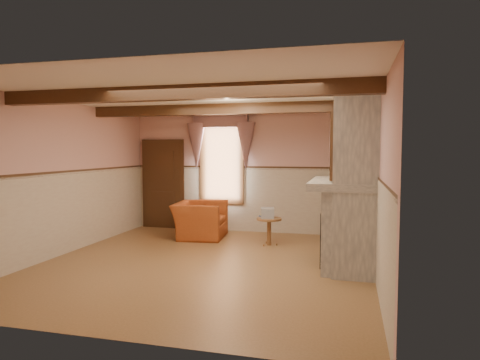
% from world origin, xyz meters
% --- Properties ---
extents(floor, '(5.50, 6.00, 0.01)m').
position_xyz_m(floor, '(0.00, 0.00, 0.00)').
color(floor, brown).
rests_on(floor, ground).
extents(ceiling, '(5.50, 6.00, 0.01)m').
position_xyz_m(ceiling, '(0.00, 0.00, 2.80)').
color(ceiling, silver).
rests_on(ceiling, wall_back).
extents(wall_back, '(5.50, 0.02, 2.80)m').
position_xyz_m(wall_back, '(0.00, 3.00, 1.40)').
color(wall_back, tan).
rests_on(wall_back, floor).
extents(wall_front, '(5.50, 0.02, 2.80)m').
position_xyz_m(wall_front, '(0.00, -3.00, 1.40)').
color(wall_front, tan).
rests_on(wall_front, floor).
extents(wall_left, '(0.02, 6.00, 2.80)m').
position_xyz_m(wall_left, '(-2.75, 0.00, 1.40)').
color(wall_left, tan).
rests_on(wall_left, floor).
extents(wall_right, '(0.02, 6.00, 2.80)m').
position_xyz_m(wall_right, '(2.75, 0.00, 1.40)').
color(wall_right, tan).
rests_on(wall_right, floor).
extents(wainscot, '(5.50, 6.00, 1.50)m').
position_xyz_m(wainscot, '(0.00, 0.00, 0.75)').
color(wainscot, beige).
rests_on(wainscot, floor).
extents(chair_rail, '(5.50, 6.00, 0.08)m').
position_xyz_m(chair_rail, '(0.00, 0.00, 1.50)').
color(chair_rail, black).
rests_on(chair_rail, wainscot).
extents(firebox, '(0.20, 0.95, 0.90)m').
position_xyz_m(firebox, '(2.00, 0.60, 0.45)').
color(firebox, black).
rests_on(firebox, floor).
extents(armchair, '(1.16, 1.29, 0.77)m').
position_xyz_m(armchair, '(-0.82, 2.04, 0.39)').
color(armchair, '#994219').
rests_on(armchair, floor).
extents(side_table, '(0.66, 0.66, 0.55)m').
position_xyz_m(side_table, '(0.79, 1.66, 0.28)').
color(side_table, brown).
rests_on(side_table, floor).
extents(book_stack, '(0.32, 0.37, 0.20)m').
position_xyz_m(book_stack, '(0.75, 1.68, 0.65)').
color(book_stack, '#B7AD8C').
rests_on(book_stack, side_table).
extents(radiator, '(0.72, 0.42, 0.60)m').
position_xyz_m(radiator, '(-0.99, 2.70, 0.30)').
color(radiator, silver).
rests_on(radiator, floor).
extents(bowl, '(0.31, 0.31, 0.08)m').
position_xyz_m(bowl, '(2.24, 0.80, 1.46)').
color(bowl, brown).
rests_on(bowl, mantel).
extents(mantel_clock, '(0.14, 0.24, 0.20)m').
position_xyz_m(mantel_clock, '(2.24, 1.22, 1.52)').
color(mantel_clock, black).
rests_on(mantel_clock, mantel).
extents(oil_lamp, '(0.11, 0.11, 0.28)m').
position_xyz_m(oil_lamp, '(2.24, 1.20, 1.56)').
color(oil_lamp, '#D5863C').
rests_on(oil_lamp, mantel).
extents(candle_red, '(0.06, 0.06, 0.16)m').
position_xyz_m(candle_red, '(2.24, -0.02, 1.50)').
color(candle_red, '#B1152E').
rests_on(candle_red, mantel).
extents(jar_yellow, '(0.06, 0.06, 0.12)m').
position_xyz_m(jar_yellow, '(2.24, 0.34, 1.48)').
color(jar_yellow, yellow).
rests_on(jar_yellow, mantel).
extents(fireplace, '(0.85, 2.00, 2.80)m').
position_xyz_m(fireplace, '(2.42, 0.60, 1.40)').
color(fireplace, gray).
rests_on(fireplace, floor).
extents(mantel, '(1.05, 2.05, 0.12)m').
position_xyz_m(mantel, '(2.24, 0.60, 1.36)').
color(mantel, gray).
rests_on(mantel, fireplace).
extents(overmantel_mirror, '(0.06, 1.44, 1.04)m').
position_xyz_m(overmantel_mirror, '(2.06, 0.60, 1.97)').
color(overmantel_mirror, silver).
rests_on(overmantel_mirror, fireplace).
extents(door, '(1.10, 0.10, 2.10)m').
position_xyz_m(door, '(-2.10, 2.94, 1.05)').
color(door, black).
rests_on(door, floor).
extents(window, '(1.06, 0.08, 2.02)m').
position_xyz_m(window, '(-0.60, 2.97, 1.65)').
color(window, white).
rests_on(window, wall_back).
extents(window_drapes, '(1.30, 0.14, 1.40)m').
position_xyz_m(window_drapes, '(-0.60, 2.88, 2.25)').
color(window_drapes, gray).
rests_on(window_drapes, wall_back).
extents(ceiling_beam_front, '(5.50, 0.18, 0.20)m').
position_xyz_m(ceiling_beam_front, '(0.00, -1.20, 2.70)').
color(ceiling_beam_front, black).
rests_on(ceiling_beam_front, ceiling).
extents(ceiling_beam_back, '(5.50, 0.18, 0.20)m').
position_xyz_m(ceiling_beam_back, '(0.00, 1.20, 2.70)').
color(ceiling_beam_back, black).
rests_on(ceiling_beam_back, ceiling).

